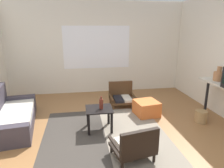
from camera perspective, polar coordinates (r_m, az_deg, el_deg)
ground_plane at (r=3.68m, az=0.49°, el=-16.36°), size 7.80×7.80×0.00m
far_wall_with_window at (r=6.19m, az=-4.37°, el=10.07°), size 5.60×0.13×2.70m
area_rug at (r=3.93m, az=-1.99°, el=-14.06°), size 2.29×2.31×0.01m
couch at (r=4.59m, az=-26.86°, el=-8.26°), size 0.99×1.84×0.74m
coffee_table at (r=3.98m, az=-3.66°, el=-8.28°), size 0.51×0.48×0.45m
armchair_by_window at (r=5.26m, az=2.74°, el=-3.28°), size 0.63×0.56×0.59m
armchair_striped_foreground at (r=3.17m, az=6.39°, el=-16.82°), size 0.69×0.63×0.57m
ottoman_orange at (r=4.73m, az=9.69°, el=-6.72°), size 0.57×0.57×0.33m
clay_vase at (r=4.82m, az=27.86°, el=2.13°), size 0.21×0.21×0.30m
glass_bottle at (r=3.89m, az=-3.07°, el=-5.56°), size 0.08×0.08×0.25m
wicker_basket at (r=4.75m, az=23.82°, el=-8.36°), size 0.25×0.25×0.25m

